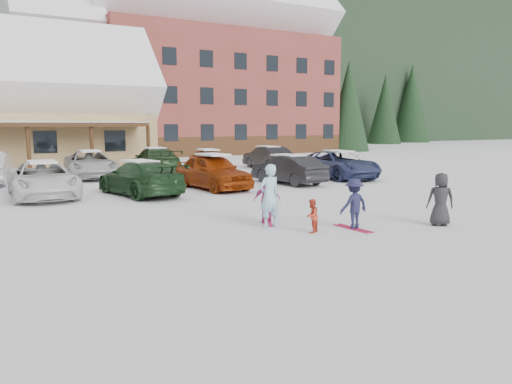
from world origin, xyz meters
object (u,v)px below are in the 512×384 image
parked_car_6 (338,165)px  lamp_post (149,120)px  child_navy (354,204)px  child_magenta (267,200)px  toddler_red (312,216)px  alpine_hotel (194,69)px  parked_car_5 (288,169)px  parked_car_13 (268,158)px  parked_car_3 (140,178)px  parked_car_12 (208,161)px  adult_skier (269,196)px  parked_car_11 (155,161)px  parked_car_10 (90,164)px  parked_car_4 (213,172)px  parked_car_2 (43,180)px  bystander_dark (441,199)px

parked_car_6 → lamp_post: bearing=113.7°
child_navy → child_magenta: (-1.62, 1.98, -0.03)m
lamp_post → toddler_red: (-3.89, -25.52, -2.80)m
alpine_hotel → parked_car_5: size_ratio=7.32×
toddler_red → parked_car_13: size_ratio=0.21×
parked_car_3 → parked_car_12: 10.07m
toddler_red → child_magenta: child_magenta is taller
adult_skier → parked_car_11: bearing=-102.4°
parked_car_10 → parked_car_11: bearing=9.1°
parked_car_3 → parked_car_10: size_ratio=0.91×
parked_car_3 → parked_car_4: bearing=176.7°
parked_car_2 → parked_car_3: (3.56, -1.27, -0.01)m
child_navy → toddler_red: bearing=-10.0°
parked_car_6 → parked_car_4: bearing=-171.6°
child_magenta → parked_car_4: 8.24m
child_magenta → parked_car_10: bearing=-54.9°
alpine_hotel → child_navy: 41.17m
parked_car_4 → parked_car_6: bearing=-0.4°
parked_car_11 → parked_car_10: bearing=9.4°
parked_car_13 → parked_car_3: bearing=36.9°
adult_skier → parked_car_5: 10.64m
parked_car_10 → parked_car_12: bearing=2.4°
child_navy → bystander_dark: bearing=159.4°
toddler_red → parked_car_11: (1.63, 17.63, 0.31)m
child_navy → parked_car_10: size_ratio=0.26×
parked_car_6 → parked_car_11: bearing=141.0°
lamp_post → parked_car_5: size_ratio=1.33×
lamp_post → parked_car_3: lamp_post is taller
lamp_post → parked_car_4: size_ratio=1.24×
parked_car_2 → parked_car_3: parked_car_2 is taller
parked_car_11 → parked_car_12: 3.19m
toddler_red → parked_car_10: size_ratio=0.17×
parked_car_11 → parked_car_13: (7.74, -0.04, -0.04)m
parked_car_4 → parked_car_12: (3.10, 7.25, -0.08)m
toddler_red → parked_car_4: 9.92m
child_magenta → parked_car_11: bearing=-68.5°
adult_skier → parked_car_5: size_ratio=0.42×
parked_car_3 → parked_car_5: bearing=172.8°
toddler_red → bystander_dark: 3.95m
alpine_hotel → child_magenta: 39.84m
parked_car_12 → lamp_post: bearing=103.4°
parked_car_10 → parked_car_13: parked_car_10 is taller
lamp_post → parked_car_3: 17.30m
lamp_post → toddler_red: size_ratio=6.22×
parked_car_10 → parked_car_13: 11.50m
child_navy → parked_car_11: size_ratio=0.27×
child_magenta → parked_car_3: bearing=-50.4°
child_navy → parked_car_13: bearing=-115.8°
bystander_dark → parked_car_4: parked_car_4 is taller
parked_car_2 → parked_car_4: 7.10m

